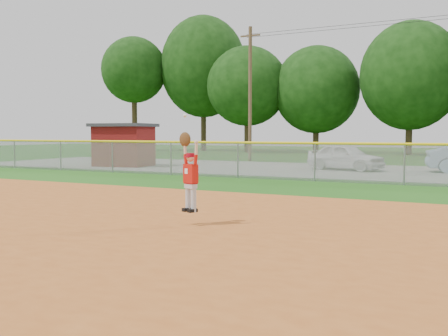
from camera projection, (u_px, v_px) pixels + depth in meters
The scene contains 9 objects.
ground at pixel (183, 222), 10.68m from camera, with size 120.00×120.00×0.00m, color #1E5212.
clay_infield at pixel (85, 250), 8.00m from camera, with size 24.00×16.00×0.04m, color #A8541E.
parking_strip at pixel (349, 171), 24.97m from camera, with size 44.00×10.00×0.03m, color gray.
car_white_a at pixel (345, 157), 25.19m from camera, with size 1.58×3.92×1.33m, color white.
utility_shed at pixel (124, 145), 28.28m from camera, with size 3.52×2.88×2.44m.
outfield_fence at pixel (315, 159), 19.55m from camera, with size 40.06×0.10×1.55m.
power_lines at pixel (389, 86), 29.55m from camera, with size 19.40×0.24×9.00m.
tree_line at pixel (417, 69), 43.57m from camera, with size 62.37×13.00×14.43m.
ballplayer at pixel (190, 172), 10.01m from camera, with size 0.52×0.33×1.97m.
Camera 1 is at (5.51, -9.07, 1.89)m, focal length 40.00 mm.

